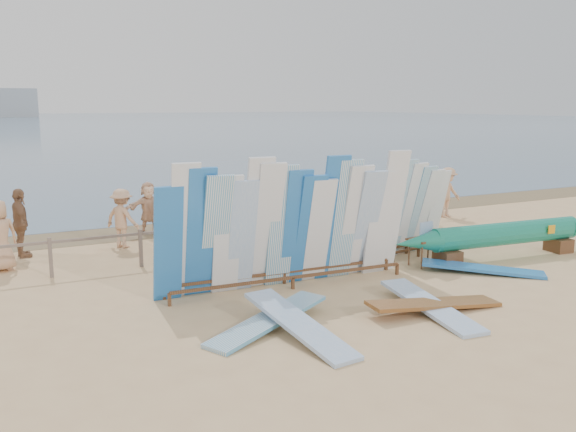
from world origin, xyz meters
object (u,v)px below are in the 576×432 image
beachgoer_5 (149,208)px  flat_board_a (299,337)px  beachgoer_10 (422,196)px  side_surfboard_rack (414,212)px  vendor_table (425,251)px  beach_chair_left (221,238)px  flat_board_c (434,311)px  flat_board_e (268,328)px  beachgoer_7 (286,202)px  beachgoer_2 (172,221)px  beachgoer_extra_0 (447,192)px  outrigger_canoe (506,235)px  flat_board_d (482,273)px  stroller (279,229)px  main_surfboard_rack (289,228)px  beachgoer_3 (122,218)px  beach_chair_right (237,237)px  beachgoer_extra_1 (20,223)px  beachgoer_4 (187,212)px  flat_board_b (430,312)px

beachgoer_5 → flat_board_a: bearing=-88.0°
beachgoer_10 → side_surfboard_rack: bearing=23.6°
vendor_table → beach_chair_left: 5.43m
flat_board_c → flat_board_a: flat_board_a is taller
vendor_table → beachgoer_5: bearing=119.6°
flat_board_e → beachgoer_7: 8.78m
vendor_table → beachgoer_2: beachgoer_2 is taller
beachgoer_extra_0 → outrigger_canoe: bearing=-122.3°
flat_board_d → beachgoer_7: 6.99m
flat_board_a → beachgoer_2: beachgoer_2 is taller
flat_board_a → stroller: size_ratio=2.85×
stroller → beachgoer_extra_0: (6.75, 0.86, 0.47)m
main_surfboard_rack → beachgoer_3: size_ratio=3.55×
flat_board_c → beach_chair_right: size_ratio=2.90×
beach_chair_right → beachgoer_extra_1: beachgoer_extra_1 is taller
side_surfboard_rack → beachgoer_3: size_ratio=1.57×
beachgoer_7 → beach_chair_left: bearing=-156.9°
flat_board_d → beach_chair_right: 6.36m
vendor_table → beachgoer_10: bearing=44.4°
flat_board_e → stroller: (3.06, 5.86, 0.38)m
flat_board_a → beachgoer_7: bearing=58.1°
beachgoer_extra_1 → beachgoer_3: bearing=-97.0°
beachgoer_2 → outrigger_canoe: bearing=-25.9°
outrigger_canoe → beachgoer_4: bearing=146.7°
flat_board_c → beachgoer_2: (-3.07, 6.58, 0.83)m
flat_board_e → beachgoer_3: beachgoer_3 is taller
beach_chair_left → beach_chair_right: bearing=-24.9°
beachgoer_7 → beachgoer_5: size_ratio=1.04×
beachgoer_extra_1 → beachgoer_extra_0: bearing=-98.0°
outrigger_canoe → beachgoer_2: bearing=154.3°
beachgoer_3 → beachgoer_extra_1: bearing=49.9°
beachgoer_7 → beachgoer_3: 5.16m
outrigger_canoe → flat_board_a: (-7.08, -2.32, -0.59)m
flat_board_c → flat_board_b: (-0.11, -0.01, 0.00)m
main_surfboard_rack → beachgoer_7: size_ratio=3.51×
main_surfboard_rack → beachgoer_extra_1: bearing=135.0°
side_surfboard_rack → beachgoer_2: (-5.38, 2.97, -0.28)m
beach_chair_right → beachgoer_4: (-1.06, 1.04, 0.61)m
beachgoer_extra_1 → outrigger_canoe: bearing=-122.7°
flat_board_e → beachgoer_10: 10.30m
beach_chair_right → beachgoer_10: bearing=-21.0°
flat_board_d → beachgoer_10: beachgoer_10 is taller
vendor_table → beachgoer_extra_0: bearing=36.8°
flat_board_e → beachgoer_7: size_ratio=1.68×
flat_board_a → stroller: bearing=60.1°
flat_board_a → flat_board_b: flat_board_a is taller
outrigger_canoe → vendor_table: bearing=175.8°
stroller → beachgoer_2: bearing=178.4°
beach_chair_left → flat_board_b: bearing=-73.8°
flat_board_e → beachgoer_2: 6.03m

